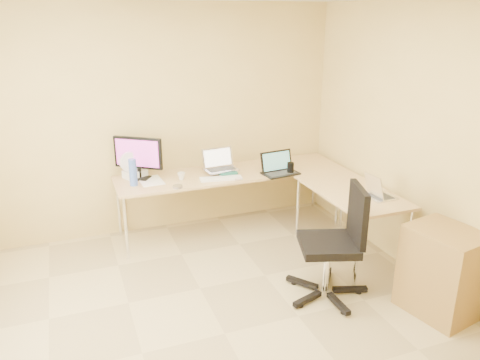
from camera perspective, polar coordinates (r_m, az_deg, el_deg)
name	(u,v)px	position (r m, az deg, el deg)	size (l,w,h in m)	color
floor	(225,334)	(4.07, -1.85, -17.98)	(4.50, 4.50, 0.00)	tan
wall_back	(160,121)	(5.54, -9.65, 6.95)	(4.50, 4.50, 0.00)	tan
wall_right	(450,155)	(4.53, 23.96, 2.74)	(4.50, 4.50, 0.00)	tan
desk_main	(231,201)	(5.63, -1.04, -2.54)	(2.65, 0.70, 0.73)	tan
desk_return	(349,222)	(5.22, 12.94, -4.91)	(0.70, 1.30, 0.73)	tan
monitor	(138,158)	(5.33, -12.12, 2.60)	(0.56, 0.18, 0.48)	black
book_stack	(227,172)	(5.44, -1.61, 1.01)	(0.19, 0.26, 0.04)	#185447
laptop_center	(221,160)	(5.40, -2.34, 2.41)	(0.37, 0.28, 0.24)	silver
laptop_black	(281,163)	(5.41, 4.92, 1.99)	(0.40, 0.30, 0.25)	black
keyboard	(221,178)	(5.25, -2.30, 0.18)	(0.46, 0.13, 0.02)	white
mouse	(238,179)	(5.23, -0.18, 0.16)	(0.09, 0.06, 0.03)	beige
mug	(181,176)	(5.28, -7.05, 0.48)	(0.09, 0.09, 0.08)	silver
cd_stack	(178,187)	(5.04, -7.51, -0.79)	(0.10, 0.10, 0.03)	#ACACC0
water_bottle	(133,172)	(5.15, -12.73, 0.90)	(0.08, 0.08, 0.29)	#4162BD
papers	(151,181)	(5.29, -10.65, -0.09)	(0.24, 0.34, 0.01)	white
white_box	(135,174)	(5.43, -12.49, 0.75)	(0.24, 0.17, 0.09)	white
desk_fan	(129,166)	(5.40, -13.14, 1.67)	(0.22, 0.22, 0.28)	white
black_cup	(290,168)	(5.45, 6.07, 1.43)	(0.08, 0.08, 0.13)	black
laptop_return	(382,188)	(4.91, 16.66, -0.92)	(0.24, 0.31, 0.21)	silver
office_chair	(328,246)	(4.36, 10.52, -7.79)	(0.64, 0.64, 1.07)	black
cabinet	(442,274)	(4.49, 23.08, -10.38)	(0.48, 0.60, 0.82)	brown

